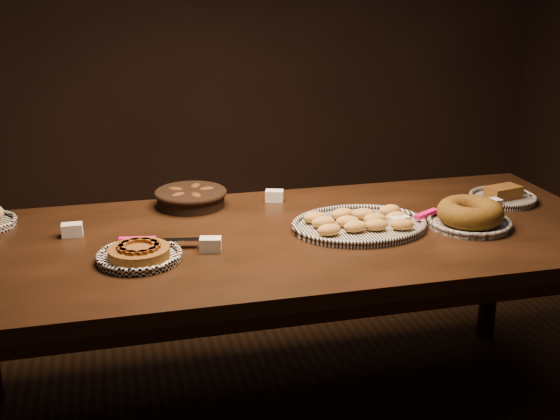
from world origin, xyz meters
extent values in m
plane|color=black|center=(0.00, 0.00, 0.00)|extent=(5.00, 5.00, 0.00)
cube|color=black|center=(0.00, 0.00, 0.72)|extent=(2.40, 1.00, 0.05)
cylinder|color=black|center=(1.08, 0.38, 0.35)|extent=(0.08, 0.08, 0.70)
torus|color=white|center=(-0.49, -0.12, 0.77)|extent=(0.27, 0.27, 0.02)
cylinder|color=#442A0D|center=(-0.49, -0.12, 0.78)|extent=(0.22, 0.22, 0.03)
cube|color=#59250F|center=(-0.44, -0.11, 0.80)|extent=(0.03, 0.07, 0.01)
cube|color=#59250F|center=(-0.45, -0.08, 0.80)|extent=(0.06, 0.06, 0.01)
cube|color=#59250F|center=(-0.48, -0.07, 0.80)|extent=(0.07, 0.03, 0.01)
cube|color=#59250F|center=(-0.51, -0.08, 0.80)|extent=(0.07, 0.05, 0.01)
cube|color=#59250F|center=(-0.54, -0.10, 0.80)|extent=(0.05, 0.07, 0.01)
cube|color=#59250F|center=(-0.54, -0.13, 0.80)|extent=(0.03, 0.07, 0.01)
cube|color=#59250F|center=(-0.53, -0.16, 0.80)|extent=(0.06, 0.06, 0.01)
cube|color=#59250F|center=(-0.50, -0.17, 0.80)|extent=(0.07, 0.03, 0.01)
cube|color=#59250F|center=(-0.47, -0.17, 0.80)|extent=(0.07, 0.05, 0.01)
cube|color=#59250F|center=(-0.44, -0.15, 0.80)|extent=(0.05, 0.07, 0.01)
cube|color=#FF0C77|center=(-0.49, -0.02, 0.78)|extent=(0.12, 0.04, 0.02)
cube|color=silver|center=(-0.36, -0.04, 0.78)|extent=(0.15, 0.06, 0.00)
torus|color=black|center=(0.28, -0.02, 0.77)|extent=(0.39, 0.39, 0.02)
ellipsoid|color=#A5732F|center=(0.15, -0.09, 0.78)|extent=(0.09, 0.07, 0.04)
ellipsoid|color=#A5732F|center=(0.25, -0.08, 0.78)|extent=(0.09, 0.06, 0.04)
ellipsoid|color=#A5732F|center=(0.32, -0.08, 0.78)|extent=(0.09, 0.07, 0.04)
ellipsoid|color=#A5732F|center=(0.41, -0.10, 0.78)|extent=(0.09, 0.07, 0.04)
ellipsoid|color=#A5732F|center=(0.15, -0.01, 0.78)|extent=(0.09, 0.06, 0.04)
ellipsoid|color=#A5732F|center=(0.24, -0.02, 0.78)|extent=(0.09, 0.07, 0.04)
ellipsoid|color=#A5732F|center=(0.34, -0.02, 0.78)|extent=(0.09, 0.06, 0.04)
ellipsoid|color=#A5732F|center=(0.43, -0.02, 0.78)|extent=(0.09, 0.06, 0.04)
ellipsoid|color=#A5732F|center=(0.14, 0.05, 0.78)|extent=(0.09, 0.06, 0.04)
ellipsoid|color=#A5732F|center=(0.25, 0.06, 0.78)|extent=(0.10, 0.07, 0.04)
ellipsoid|color=#A5732F|center=(0.32, 0.04, 0.78)|extent=(0.09, 0.07, 0.04)
ellipsoid|color=#A5732F|center=(0.43, 0.06, 0.78)|extent=(0.09, 0.07, 0.04)
torus|color=black|center=(0.68, -0.09, 0.77)|extent=(0.30, 0.30, 0.02)
torus|color=brown|center=(0.68, -0.09, 0.80)|extent=(0.25, 0.25, 0.08)
cube|color=#FF0C77|center=(0.55, -0.01, 0.78)|extent=(0.12, 0.08, 0.02)
cube|color=silver|center=(0.66, 0.06, 0.78)|extent=(0.15, 0.10, 0.00)
cylinder|color=black|center=(-0.26, 0.38, 0.78)|extent=(0.27, 0.27, 0.06)
torus|color=black|center=(-0.26, 0.38, 0.80)|extent=(0.28, 0.28, 0.02)
ellipsoid|color=black|center=(-0.20, 0.39, 0.80)|extent=(0.09, 0.06, 0.04)
ellipsoid|color=black|center=(-0.24, 0.44, 0.80)|extent=(0.08, 0.10, 0.04)
ellipsoid|color=black|center=(-0.32, 0.42, 0.80)|extent=(0.10, 0.08, 0.04)
ellipsoid|color=black|center=(-0.32, 0.34, 0.80)|extent=(0.09, 0.09, 0.04)
ellipsoid|color=black|center=(-0.25, 0.32, 0.80)|extent=(0.06, 0.09, 0.04)
torus|color=black|center=(0.95, 0.14, 0.77)|extent=(0.26, 0.26, 0.02)
cube|color=#442A0D|center=(0.95, 0.14, 0.79)|extent=(0.15, 0.11, 0.05)
cube|color=white|center=(-0.26, -0.10, 0.77)|extent=(0.08, 0.06, 0.04)
cube|color=white|center=(0.07, 0.36, 0.77)|extent=(0.08, 0.07, 0.04)
cube|color=white|center=(0.42, -0.05, 0.77)|extent=(0.08, 0.06, 0.04)
cube|color=white|center=(-0.70, 0.15, 0.77)|extent=(0.07, 0.05, 0.04)
cube|color=white|center=(0.84, 0.05, 0.77)|extent=(0.08, 0.05, 0.04)
camera|label=1|loc=(-0.55, -2.22, 1.62)|focal=45.00mm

